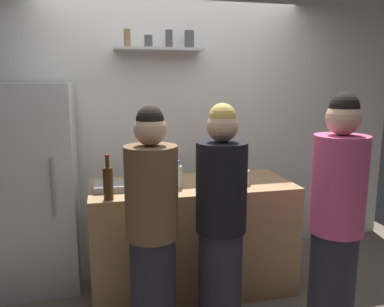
% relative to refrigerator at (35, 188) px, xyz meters
% --- Properties ---
extents(back_wall_assembly, '(4.80, 0.32, 2.60)m').
position_rel_refrigerator_xyz_m(back_wall_assembly, '(1.25, 0.40, 0.44)').
color(back_wall_assembly, white).
rests_on(back_wall_assembly, ground).
extents(refrigerator, '(0.68, 0.65, 1.73)m').
position_rel_refrigerator_xyz_m(refrigerator, '(0.00, 0.00, 0.00)').
color(refrigerator, silver).
rests_on(refrigerator, ground).
extents(counter, '(1.65, 0.72, 0.92)m').
position_rel_refrigerator_xyz_m(counter, '(1.27, -0.36, -0.41)').
color(counter, '#9E7A51').
rests_on(counter, ground).
extents(baking_pan, '(0.34, 0.24, 0.05)m').
position_rel_refrigerator_xyz_m(baking_pan, '(0.66, -0.40, 0.08)').
color(baking_pan, gray).
rests_on(baking_pan, counter).
extents(utensil_holder, '(0.10, 0.10, 0.22)m').
position_rel_refrigerator_xyz_m(utensil_holder, '(1.68, -0.48, 0.11)').
color(utensil_holder, '#B2B2B7').
rests_on(utensil_holder, counter).
extents(wine_bottle_dark_glass, '(0.07, 0.07, 0.29)m').
position_rel_refrigerator_xyz_m(wine_bottle_dark_glass, '(1.59, -0.08, 0.16)').
color(wine_bottle_dark_glass, black).
rests_on(wine_bottle_dark_glass, counter).
extents(wine_bottle_amber_glass, '(0.07, 0.07, 0.33)m').
position_rel_refrigerator_xyz_m(wine_bottle_amber_glass, '(0.60, -0.66, 0.18)').
color(wine_bottle_amber_glass, '#472814').
rests_on(wine_bottle_amber_glass, counter).
extents(wine_bottle_pale_glass, '(0.07, 0.07, 0.32)m').
position_rel_refrigerator_xyz_m(wine_bottle_pale_glass, '(1.70, -0.06, 0.17)').
color(wine_bottle_pale_glass, '#B2BFB2').
rests_on(wine_bottle_pale_glass, counter).
extents(water_bottle_plastic, '(0.08, 0.08, 0.22)m').
position_rel_refrigerator_xyz_m(water_bottle_plastic, '(1.13, -0.46, 0.15)').
color(water_bottle_plastic, silver).
rests_on(water_bottle_plastic, counter).
extents(person_blonde, '(0.34, 0.34, 1.61)m').
position_rel_refrigerator_xyz_m(person_blonde, '(1.33, -1.00, -0.07)').
color(person_blonde, '#262633').
rests_on(person_blonde, ground).
extents(person_pink_top, '(0.34, 0.34, 1.68)m').
position_rel_refrigerator_xyz_m(person_pink_top, '(2.01, -1.27, -0.03)').
color(person_pink_top, '#262633').
rests_on(person_pink_top, ground).
extents(person_brown_jacket, '(0.34, 0.34, 1.60)m').
position_rel_refrigerator_xyz_m(person_brown_jacket, '(0.86, -0.99, -0.08)').
color(person_brown_jacket, '#262633').
rests_on(person_brown_jacket, ground).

